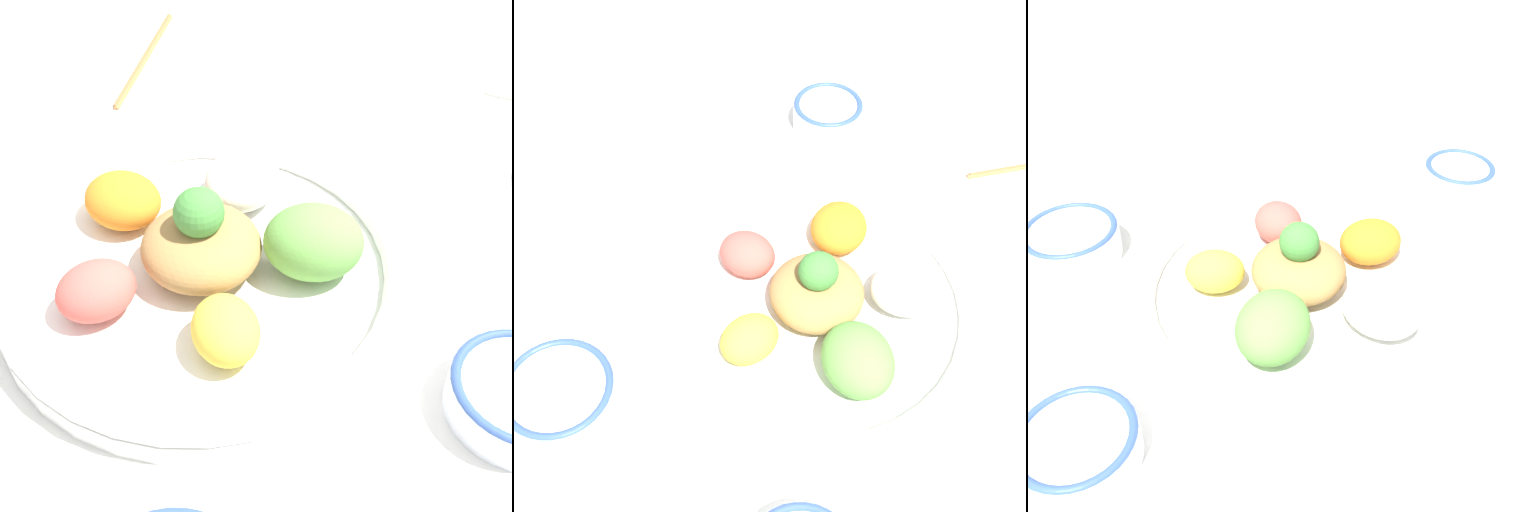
% 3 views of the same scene
% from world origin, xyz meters
% --- Properties ---
extents(ground_plane, '(2.40, 2.40, 0.00)m').
position_xyz_m(ground_plane, '(0.00, 0.00, 0.00)').
color(ground_plane, white).
extents(salad_platter, '(0.33, 0.33, 0.10)m').
position_xyz_m(salad_platter, '(-0.01, -0.01, 0.02)').
color(salad_platter, white).
rests_on(salad_platter, ground_plane).
extents(chopsticks_pair_far, '(0.20, 0.11, 0.01)m').
position_xyz_m(chopsticks_pair_far, '(-0.38, 0.00, 0.00)').
color(chopsticks_pair_far, '#9E6B3D').
rests_on(chopsticks_pair_far, ground_plane).
extents(serving_spoon_main, '(0.10, 0.11, 0.01)m').
position_xyz_m(serving_spoon_main, '(-0.20, 0.36, 0.00)').
color(serving_spoon_main, beige).
rests_on(serving_spoon_main, ground_plane).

